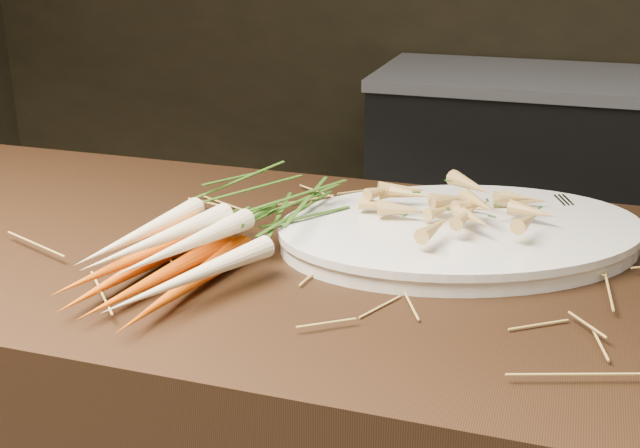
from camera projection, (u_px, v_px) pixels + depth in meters
The scene contains 6 objects.
back_counter at pixel (635, 199), 2.79m from camera, with size 1.82×0.62×0.84m.
straw_bedding at pixel (501, 271), 1.03m from camera, with size 1.40×0.60×0.02m, color olive, non-canonical shape.
root_veg_bunch at pixel (228, 223), 1.09m from camera, with size 0.24×0.51×0.09m.
serving_platter at pixel (461, 236), 1.13m from camera, with size 0.51×0.34×0.03m, color white, non-canonical shape.
roasted_veg_heap at pixel (462, 208), 1.12m from camera, with size 0.25×0.18×0.06m, color #B98E46, non-canonical shape.
serving_fork at pixel (591, 226), 1.13m from camera, with size 0.02×0.19×0.00m, color silver.
Camera 1 is at (0.07, -0.67, 1.33)m, focal length 45.00 mm.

